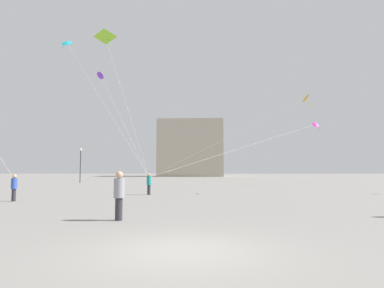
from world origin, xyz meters
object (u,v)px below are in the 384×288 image
person_in_grey (119,193)px  person_in_blue (14,186)px  kite_cyan_diamond (67,44)px  kite_amber_diamond (302,100)px  person_in_teal (149,183)px  kite_lime_delta (107,41)px  kite_magenta_diamond (312,126)px  building_left_hall (191,149)px  kite_violet_diamond (101,76)px  lamppost_west (81,160)px

person_in_grey → person_in_blue: person_in_grey is taller
kite_cyan_diamond → kite_amber_diamond: size_ratio=1.20×
person_in_teal → kite_lime_delta: bearing=-44.5°
kite_magenta_diamond → kite_amber_diamond: kite_magenta_diamond is taller
building_left_hall → person_in_blue: bearing=-97.2°
kite_lime_delta → building_left_hall: building_left_hall is taller
kite_magenta_diamond → kite_violet_diamond: size_ratio=0.99×
kite_cyan_diamond → building_left_hall: kite_cyan_diamond is taller
kite_amber_diamond → person_in_blue: bearing=-162.5°
person_in_grey → lamppost_west: size_ratio=0.37×
kite_cyan_diamond → kite_magenta_diamond: bearing=12.0°
kite_magenta_diamond → kite_lime_delta: (-20.46, -19.59, 3.19)m
kite_magenta_diamond → kite_amber_diamond: bearing=-111.7°
kite_cyan_diamond → kite_lime_delta: 16.54m
kite_lime_delta → kite_amber_diamond: bearing=16.3°
person_in_teal → kite_amber_diamond: kite_amber_diamond is taller
kite_amber_diamond → kite_lime_delta: 15.27m
lamppost_west → kite_amber_diamond: bearing=-40.8°
kite_amber_diamond → person_in_teal: bearing=-175.7°
kite_amber_diamond → kite_magenta_diamond: bearing=68.3°
lamppost_west → kite_cyan_diamond: bearing=-78.6°
person_in_grey → person_in_teal: bearing=15.5°
person_in_grey → lamppost_west: (-13.62, 34.85, 2.30)m
person_in_grey → kite_amber_diamond: kite_amber_diamond is taller
lamppost_west → building_left_hall: bearing=72.3°
kite_magenta_diamond → kite_violet_diamond: 28.08m
kite_violet_diamond → kite_lime_delta: size_ratio=1.98×
kite_magenta_diamond → kite_violet_diamond: bearing=175.5°
building_left_hall → lamppost_west: building_left_hall is taller
kite_lime_delta → building_left_hall: (4.65, 72.93, -2.70)m
person_in_blue → lamppost_west: 28.14m
person_in_blue → building_left_hall: 75.71m
kite_lime_delta → lamppost_west: (-10.48, 25.60, -7.23)m
kite_violet_diamond → lamppost_west: kite_violet_diamond is taller
person_in_grey → person_in_blue: bearing=59.8°
kite_cyan_diamond → kite_amber_diamond: (22.38, -9.36, -8.26)m
kite_violet_diamond → lamppost_west: bearing=134.6°
kite_amber_diamond → kite_violet_diamond: bearing=140.1°
kite_violet_diamond → person_in_grey: bearing=-72.5°
kite_violet_diamond → kite_amber_diamond: bearing=-39.9°
person_in_grey → building_left_hall: bearing=11.5°
person_in_teal → kite_magenta_diamond: bearing=124.7°
person_in_teal → lamppost_west: lamppost_west is taller
kite_cyan_diamond → lamppost_west: 17.40m
kite_violet_diamond → kite_amber_diamond: (20.99, -17.55, -6.99)m
kite_lime_delta → lamppost_west: size_ratio=2.00×
person_in_teal → person_in_blue: (-7.34, -5.16, -0.01)m
kite_cyan_diamond → kite_violet_diamond: bearing=80.3°
kite_amber_diamond → kite_cyan_diamond: bearing=157.3°
kite_violet_diamond → lamppost_west: size_ratio=3.96×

